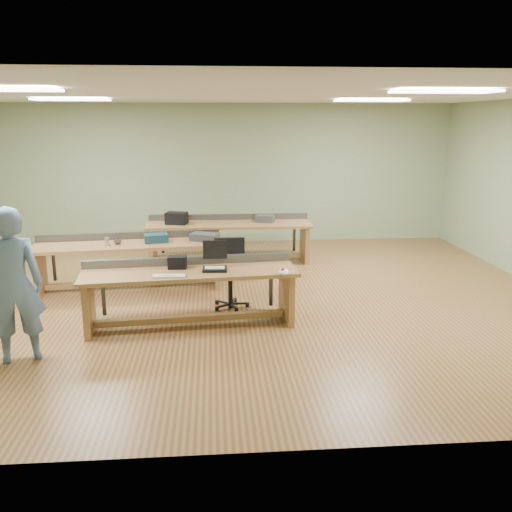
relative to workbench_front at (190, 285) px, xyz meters
name	(u,v)px	position (x,y,z in m)	size (l,w,h in m)	color
floor	(230,298)	(0.55, 1.08, -0.55)	(10.00, 10.00, 0.00)	olive
ceiling	(227,94)	(0.55, 1.08, 2.45)	(10.00, 10.00, 0.00)	silver
wall_back	(223,174)	(0.55, 5.08, 0.95)	(10.00, 0.04, 3.00)	gray
wall_front	(245,277)	(0.55, -2.92, 0.95)	(10.00, 0.04, 3.00)	gray
fluor_panels	(227,96)	(0.55, 1.08, 2.42)	(6.20, 3.50, 0.03)	white
workbench_front	(190,285)	(0.00, 0.00, 0.00)	(2.83, 0.99, 0.86)	#95623F
workbench_mid	(130,255)	(-1.03, 1.70, 0.00)	(3.01, 1.07, 0.86)	#95623F
workbench_back	(229,232)	(0.62, 3.31, 0.01)	(3.11, 0.86, 0.86)	#95623F
person	(13,286)	(-1.89, -0.95, 0.33)	(0.64, 0.42, 1.76)	slate
laptop_base	(215,269)	(0.33, -0.03, 0.21)	(0.31, 0.26, 0.03)	black
laptop_screen	(215,250)	(0.33, 0.09, 0.44)	(0.31, 0.02, 0.25)	black
keyboard	(169,276)	(-0.24, -0.29, 0.21)	(0.40, 0.13, 0.02)	beige
trackball_mouse	(284,272)	(1.19, -0.31, 0.23)	(0.14, 0.17, 0.07)	white
camera_bag	(177,262)	(-0.16, 0.11, 0.28)	(0.24, 0.15, 0.16)	black
task_chair	(230,282)	(0.55, 0.69, -0.19)	(0.54, 0.54, 0.99)	black
parts_bin_teal	(156,238)	(-0.60, 1.75, 0.26)	(0.37, 0.27, 0.13)	#133340
parts_bin_grey	(205,237)	(0.17, 1.78, 0.25)	(0.43, 0.27, 0.12)	#37373A
mug	(118,241)	(-1.19, 1.63, 0.24)	(0.12, 0.12, 0.09)	#37373A
drinks_can	(107,242)	(-1.33, 1.55, 0.26)	(0.07, 0.07, 0.12)	#B8B8BD
storage_box_back	(177,218)	(-0.36, 3.26, 0.31)	(0.38, 0.27, 0.22)	black
tray_back	(265,219)	(1.31, 3.34, 0.26)	(0.34, 0.25, 0.13)	#37373A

